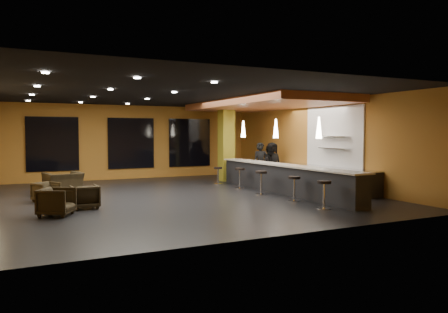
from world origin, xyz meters
name	(u,v)px	position (x,y,z in m)	size (l,w,h in m)	color
floor	(179,197)	(0.00, 0.00, -0.05)	(12.00, 13.00, 0.10)	black
ceiling	(178,93)	(0.00, 0.00, 3.55)	(12.00, 13.00, 0.10)	black
wall_back	(131,142)	(0.00, 6.55, 1.75)	(12.00, 0.10, 3.50)	#A46A24
wall_front	(287,153)	(0.00, -6.55, 1.75)	(12.00, 0.10, 3.50)	#A46A24
wall_right	(319,144)	(6.05, 0.00, 1.75)	(0.10, 13.00, 3.50)	#A46A24
wood_soffit	(263,104)	(4.00, 1.00, 3.36)	(3.60, 8.00, 0.28)	#AF5C33
window_left	(53,144)	(-3.50, 6.44, 1.70)	(2.20, 0.06, 2.40)	black
window_center	(131,143)	(0.00, 6.44, 1.70)	(2.20, 0.06, 2.40)	black
window_right	(190,143)	(3.00, 6.44, 1.70)	(2.20, 0.06, 2.40)	black
tile_backsplash	(334,138)	(5.96, -1.00, 2.00)	(0.06, 3.20, 2.40)	white
bar_counter	(283,179)	(3.65, -1.00, 0.50)	(0.60, 8.00, 1.00)	black
bar_top	(283,165)	(3.65, -1.00, 1.02)	(0.78, 8.10, 0.05)	beige
prep_counter	(318,178)	(5.65, -0.50, 0.43)	(0.70, 6.00, 0.86)	black
prep_top	(319,166)	(5.65, -0.50, 0.89)	(0.72, 6.00, 0.03)	silver
wall_shelf_lower	(334,148)	(5.82, -1.20, 1.60)	(0.30, 1.50, 0.03)	silver
wall_shelf_upper	(334,136)	(5.82, -1.20, 2.05)	(0.30, 1.50, 0.03)	silver
column	(226,143)	(3.65, 3.60, 1.75)	(0.60, 0.60, 3.50)	olive
pendant_0	(319,128)	(3.65, -3.00, 2.35)	(0.20, 0.20, 0.70)	white
pendant_1	(276,128)	(3.65, -0.50, 2.35)	(0.20, 0.20, 0.70)	white
pendant_2	(243,129)	(3.65, 2.00, 2.35)	(0.20, 0.20, 0.70)	white
staff_a	(261,164)	(4.29, 1.63, 0.89)	(0.65, 0.43, 1.78)	black
staff_b	(270,164)	(5.04, 2.05, 0.82)	(0.80, 0.62, 1.65)	black
staff_c	(272,162)	(5.25, 2.24, 0.88)	(0.86, 0.56, 1.77)	black
armchair_a	(57,202)	(-4.15, -1.99, 0.37)	(0.79, 0.81, 0.74)	black
armchair_b	(85,197)	(-3.31, -1.19, 0.34)	(0.73, 0.75, 0.68)	black
armchair_c	(46,192)	(-4.21, 0.65, 0.31)	(0.67, 0.69, 0.63)	black
armchair_d	(63,183)	(-3.53, 2.23, 0.39)	(1.20, 1.04, 0.78)	black
bar_stool_0	(324,191)	(2.82, -4.31, 0.52)	(0.41, 0.41, 0.82)	silver
bar_stool_1	(294,185)	(2.90, -2.74, 0.51)	(0.40, 0.40, 0.80)	silver
bar_stool_2	(261,180)	(2.72, -1.00, 0.54)	(0.43, 0.43, 0.84)	silver
bar_stool_3	(240,175)	(2.85, 0.82, 0.52)	(0.41, 0.41, 0.81)	silver
bar_stool_4	(218,173)	(2.70, 2.50, 0.47)	(0.37, 0.37, 0.74)	silver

